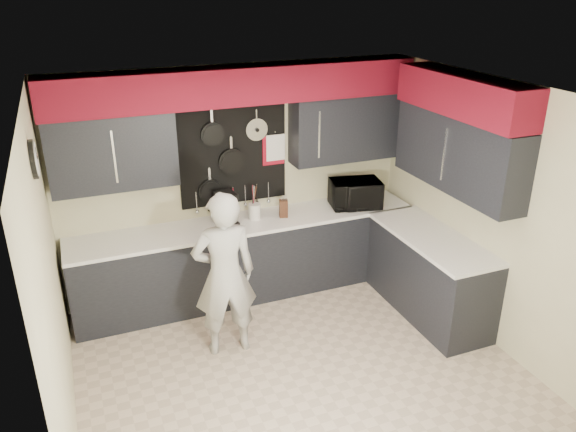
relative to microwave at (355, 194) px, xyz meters
name	(u,v)px	position (x,y,z in m)	size (l,w,h in m)	color
ground	(297,365)	(-1.32, -1.39, -1.08)	(4.00, 4.00, 0.00)	#C6B09A
back_wall_assembly	(241,122)	(-1.31, 0.21, 0.93)	(4.00, 0.36, 2.60)	beige
right_wall_assembly	(463,142)	(0.53, -1.13, 0.86)	(0.36, 3.50, 2.60)	beige
left_wall_assembly	(51,283)	(-3.31, -1.37, 0.25)	(0.05, 3.50, 2.60)	beige
base_cabinets	(299,262)	(-0.83, -0.26, -0.62)	(3.95, 2.20, 0.92)	black
microwave	(355,194)	(0.00, 0.00, 0.00)	(0.58, 0.39, 0.32)	black
knife_block	(284,208)	(-0.90, 0.02, -0.06)	(0.09, 0.09, 0.20)	#371E11
utensil_crock	(255,211)	(-1.22, 0.09, -0.07)	(0.14, 0.14, 0.18)	silver
coffee_maker	(226,207)	(-1.55, 0.10, 0.03)	(0.24, 0.27, 0.36)	black
person	(225,275)	(-1.85, -0.88, -0.24)	(0.61, 0.40, 1.67)	#B7B7B5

